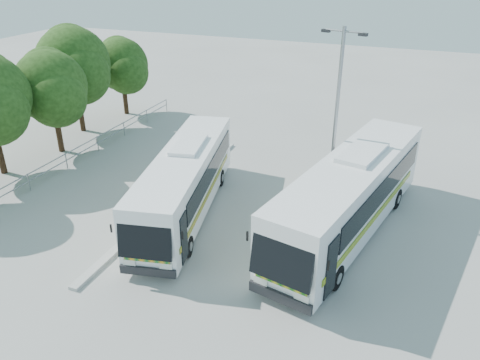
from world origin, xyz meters
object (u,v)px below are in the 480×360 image
at_px(tree_far_c, 51,87).
at_px(tree_far_e, 122,65).
at_px(coach_adjacent, 350,195).
at_px(tree_far_d, 74,64).
at_px(coach_main, 185,181).
at_px(lamppost, 336,113).

bearing_deg(tree_far_c, tree_far_e, 93.54).
height_order(tree_far_e, coach_adjacent, tree_far_e).
relative_size(tree_far_c, tree_far_d, 0.88).
bearing_deg(coach_main, tree_far_c, 148.09).
height_order(tree_far_d, lamppost, lamppost).
height_order(tree_far_c, coach_adjacent, tree_far_c).
bearing_deg(coach_main, tree_far_d, 135.96).
height_order(coach_main, coach_adjacent, coach_adjacent).
bearing_deg(coach_main, lamppost, 16.45).
relative_size(tree_far_d, lamppost, 0.83).
xyz_separation_m(tree_far_c, lamppost, (17.53, -0.65, 0.60)).
bearing_deg(tree_far_c, lamppost, -2.12).
height_order(tree_far_d, coach_adjacent, tree_far_d).
bearing_deg(tree_far_e, coach_adjacent, -30.20).
distance_m(coach_main, lamppost, 7.91).
bearing_deg(coach_adjacent, coach_main, -160.25).
height_order(tree_far_c, lamppost, lamppost).
xyz_separation_m(tree_far_d, coach_adjacent, (20.04, -6.77, -2.88)).
bearing_deg(coach_main, tree_far_e, 121.69).
relative_size(tree_far_d, coach_adjacent, 0.56).
height_order(tree_far_e, lamppost, lamppost).
bearing_deg(tree_far_e, coach_main, -46.55).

